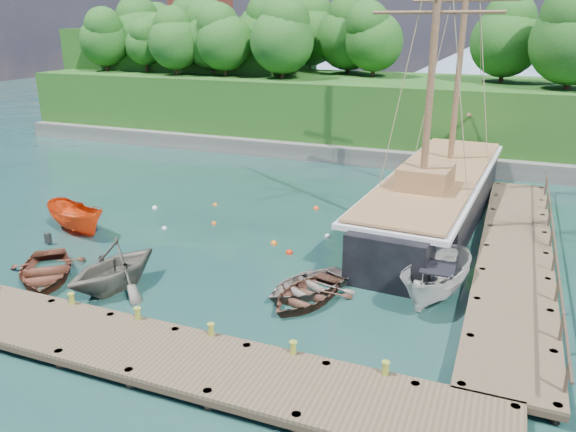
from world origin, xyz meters
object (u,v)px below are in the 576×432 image
at_px(rowboat_0, 46,279).
at_px(rowboat_1, 115,289).
at_px(rowboat_3, 307,292).
at_px(motorboat_orange, 78,232).
at_px(schooner, 435,198).
at_px(rowboat_2, 306,301).
at_px(cabin_boat_white, 435,300).

height_order(rowboat_0, rowboat_1, rowboat_1).
distance_m(rowboat_3, motorboat_orange, 14.04).
xyz_separation_m(rowboat_3, schooner, (3.51, 11.70, 1.12)).
distance_m(rowboat_1, schooner, 18.32).
distance_m(rowboat_1, motorboat_orange, 7.86).
distance_m(rowboat_2, rowboat_3, 0.85).
bearing_deg(schooner, rowboat_0, -131.17).
xyz_separation_m(rowboat_0, schooner, (14.64, 14.82, 1.12)).
height_order(rowboat_2, rowboat_3, rowboat_3).
bearing_deg(rowboat_1, schooner, 63.43).
height_order(motorboat_orange, cabin_boat_white, cabin_boat_white).
bearing_deg(cabin_boat_white, rowboat_3, -150.92).
relative_size(cabin_boat_white, schooner, 0.18).
bearing_deg(rowboat_1, rowboat_2, 24.99).
bearing_deg(schooner, motorboat_orange, -147.48).
bearing_deg(rowboat_3, rowboat_2, -44.00).
xyz_separation_m(rowboat_3, motorboat_orange, (-13.89, 2.03, 0.00)).
xyz_separation_m(rowboat_2, cabin_boat_white, (4.84, 2.12, 0.00)).
distance_m(rowboat_0, motorboat_orange, 5.85).
bearing_deg(cabin_boat_white, rowboat_0, -150.04).
relative_size(rowboat_1, schooner, 0.16).
height_order(rowboat_0, rowboat_2, rowboat_0).
xyz_separation_m(rowboat_3, cabin_boat_white, (5.07, 1.30, 0.00)).
xyz_separation_m(motorboat_orange, cabin_boat_white, (18.97, -0.73, 0.00)).
xyz_separation_m(rowboat_0, rowboat_1, (3.45, 0.35, 0.00)).
relative_size(rowboat_0, cabin_boat_white, 0.91).
distance_m(rowboat_1, cabin_boat_white, 13.38).
bearing_deg(rowboat_1, rowboat_3, 30.97).
bearing_deg(rowboat_3, motorboat_orange, -158.11).
bearing_deg(motorboat_orange, rowboat_3, -78.58).
bearing_deg(motorboat_orange, cabin_boat_white, -72.46).
bearing_deg(rowboat_3, rowboat_1, -129.95).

